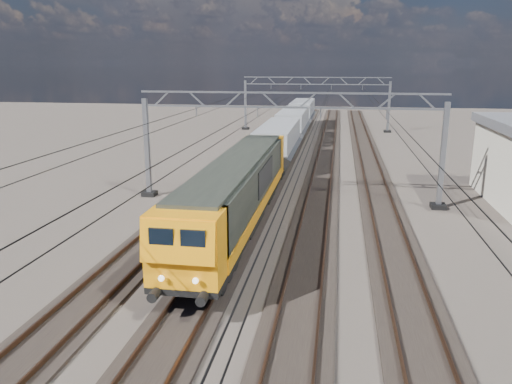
% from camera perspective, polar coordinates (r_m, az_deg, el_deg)
% --- Properties ---
extents(ground, '(160.00, 160.00, 0.00)m').
position_cam_1_polar(ground, '(29.04, 2.77, -3.21)').
color(ground, '#2B2520').
rests_on(ground, ground).
extents(track_outer_west, '(2.60, 140.00, 0.30)m').
position_cam_1_polar(track_outer_west, '(30.26, -8.60, -2.49)').
color(track_outer_west, black).
rests_on(track_outer_west, ground).
extents(track_loco, '(2.60, 140.00, 0.30)m').
position_cam_1_polar(track_loco, '(29.30, -1.12, -2.89)').
color(track_loco, black).
rests_on(track_loco, ground).
extents(track_inner_east, '(2.60, 140.00, 0.30)m').
position_cam_1_polar(track_inner_east, '(28.87, 6.72, -3.26)').
color(track_inner_east, black).
rests_on(track_inner_east, ground).
extents(track_outer_east, '(2.60, 140.00, 0.30)m').
position_cam_1_polar(track_outer_east, '(28.99, 14.65, -3.57)').
color(track_outer_east, black).
rests_on(track_outer_east, ground).
extents(catenary_gantry_mid, '(19.90, 0.90, 7.11)m').
position_cam_1_polar(catenary_gantry_mid, '(32.03, 3.69, 5.63)').
color(catenary_gantry_mid, gray).
rests_on(catenary_gantry_mid, ground).
extents(catenary_gantry_far, '(19.90, 0.90, 7.11)m').
position_cam_1_polar(catenary_gantry_far, '(67.74, 6.83, 10.23)').
color(catenary_gantry_far, gray).
rests_on(catenary_gantry_far, ground).
extents(overhead_wires, '(12.03, 140.00, 0.53)m').
position_cam_1_polar(overhead_wires, '(35.76, 4.40, 9.52)').
color(overhead_wires, black).
rests_on(overhead_wires, ground).
extents(locomotive, '(2.76, 21.10, 3.62)m').
position_cam_1_polar(locomotive, '(26.44, -2.09, 0.26)').
color(locomotive, black).
rests_on(locomotive, ground).
extents(hopper_wagon_lead, '(3.38, 13.00, 3.25)m').
position_cam_1_polar(hopper_wagon_lead, '(43.62, 2.55, 5.78)').
color(hopper_wagon_lead, black).
rests_on(hopper_wagon_lead, ground).
extents(hopper_wagon_mid, '(3.38, 13.00, 3.25)m').
position_cam_1_polar(hopper_wagon_mid, '(57.62, 4.27, 7.88)').
color(hopper_wagon_mid, black).
rests_on(hopper_wagon_mid, ground).
extents(hopper_wagon_third, '(3.38, 13.00, 3.25)m').
position_cam_1_polar(hopper_wagon_third, '(71.70, 5.32, 9.15)').
color(hopper_wagon_third, black).
rests_on(hopper_wagon_third, ground).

